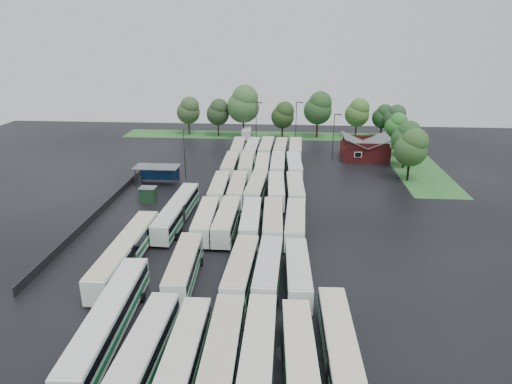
# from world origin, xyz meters

# --- Properties ---
(ground) EXTENTS (160.00, 160.00, 0.00)m
(ground) POSITION_xyz_m (0.00, 0.00, 0.00)
(ground) COLOR black
(ground) RESTS_ON ground
(brick_building) EXTENTS (10.07, 8.60, 5.39)m
(brick_building) POSITION_xyz_m (24.00, 42.77, 1.87)
(brick_building) COLOR maroon
(brick_building) RESTS_ON ground
(wash_shed) EXTENTS (8.20, 4.20, 3.58)m
(wash_shed) POSITION_xyz_m (-17.20, 22.02, 2.99)
(wash_shed) COLOR #2D2D30
(wash_shed) RESTS_ON ground
(utility_hut) EXTENTS (2.70, 2.20, 2.62)m
(utility_hut) POSITION_xyz_m (-16.20, 12.60, 1.32)
(utility_hut) COLOR black
(utility_hut) RESTS_ON ground
(grass_strip_north) EXTENTS (80.00, 10.00, 0.01)m
(grass_strip_north) POSITION_xyz_m (2.00, 64.80, 0.01)
(grass_strip_north) COLOR #296327
(grass_strip_north) RESTS_ON ground
(grass_strip_east) EXTENTS (10.00, 50.00, 0.01)m
(grass_strip_east) POSITION_xyz_m (34.00, 42.80, 0.01)
(grass_strip_east) COLOR #296327
(grass_strip_east) RESTS_ON ground
(west_fence) EXTENTS (0.10, 50.00, 1.20)m
(west_fence) POSITION_xyz_m (-22.20, 8.00, 0.60)
(west_fence) COLOR #2D2D30
(west_fence) RESTS_ON ground
(bus_r0c0) EXTENTS (2.89, 12.70, 3.52)m
(bus_r0c0) POSITION_xyz_m (-4.51, -26.33, 1.94)
(bus_r0c0) COLOR white
(bus_r0c0) RESTS_ON ground
(bus_r0c1) EXTENTS (2.72, 12.09, 3.36)m
(bus_r0c1) POSITION_xyz_m (-1.09, -26.34, 1.85)
(bus_r0c1) COLOR white
(bus_r0c1) RESTS_ON ground
(bus_r0c2) EXTENTS (2.91, 12.68, 3.52)m
(bus_r0c2) POSITION_xyz_m (2.11, -26.08, 1.93)
(bus_r0c2) COLOR white
(bus_r0c2) RESTS_ON ground
(bus_r0c3) EXTENTS (2.67, 12.43, 3.46)m
(bus_r0c3) POSITION_xyz_m (5.11, -25.66, 1.90)
(bus_r0c3) COLOR white
(bus_r0c3) RESTS_ON ground
(bus_r0c4) EXTENTS (3.16, 12.18, 3.36)m
(bus_r0c4) POSITION_xyz_m (8.54, -26.00, 1.85)
(bus_r0c4) COLOR white
(bus_r0c4) RESTS_ON ground
(bus_r1c0) EXTENTS (3.30, 12.69, 3.50)m
(bus_r1c0) POSITION_xyz_m (-4.40, -12.36, 1.93)
(bus_r1c0) COLOR white
(bus_r1c0) RESTS_ON ground
(bus_r1c2) EXTENTS (3.17, 12.69, 3.50)m
(bus_r1c2) POSITION_xyz_m (2.16, -12.55, 1.93)
(bus_r1c2) COLOR white
(bus_r1c2) RESTS_ON ground
(bus_r1c3) EXTENTS (2.96, 12.39, 3.43)m
(bus_r1c3) POSITION_xyz_m (5.24, -12.27, 1.89)
(bus_r1c3) COLOR white
(bus_r1c3) RESTS_ON ground
(bus_r1c4) EXTENTS (3.04, 12.23, 3.38)m
(bus_r1c4) POSITION_xyz_m (8.55, -12.52, 1.86)
(bus_r1c4) COLOR white
(bus_r1c4) RESTS_ON ground
(bus_r2c0) EXTENTS (3.05, 12.30, 3.40)m
(bus_r2c0) POSITION_xyz_m (-4.34, 1.24, 1.87)
(bus_r2c0) COLOR white
(bus_r2c0) RESTS_ON ground
(bus_r2c1) EXTENTS (2.69, 12.51, 3.48)m
(bus_r2c1) POSITION_xyz_m (-1.36, 1.37, 1.91)
(bus_r2c1) COLOR white
(bus_r2c1) RESTS_ON ground
(bus_r2c2) EXTENTS (2.91, 12.15, 3.36)m
(bus_r2c2) POSITION_xyz_m (2.06, 1.48, 1.85)
(bus_r2c2) COLOR white
(bus_r2c2) RESTS_ON ground
(bus_r2c3) EXTENTS (3.06, 12.64, 3.50)m
(bus_r2c3) POSITION_xyz_m (5.20, 1.28, 1.92)
(bus_r2c3) COLOR white
(bus_r2c3) RESTS_ON ground
(bus_r2c4) EXTENTS (3.00, 12.60, 3.49)m
(bus_r2c4) POSITION_xyz_m (8.35, 1.03, 1.92)
(bus_r2c4) COLOR white
(bus_r2c4) RESTS_ON ground
(bus_r3c0) EXTENTS (2.99, 12.24, 3.38)m
(bus_r3c0) POSITION_xyz_m (-4.44, 14.65, 1.86)
(bus_r3c0) COLOR white
(bus_r3c0) RESTS_ON ground
(bus_r3c1) EXTENTS (2.85, 12.29, 3.41)m
(bus_r3c1) POSITION_xyz_m (-1.32, 14.93, 1.87)
(bus_r3c1) COLOR white
(bus_r3c1) RESTS_ON ground
(bus_r3c2) EXTENTS (3.26, 12.70, 3.50)m
(bus_r3c2) POSITION_xyz_m (1.83, 15.14, 1.93)
(bus_r3c2) COLOR white
(bus_r3c2) RESTS_ON ground
(bus_r3c3) EXTENTS (3.17, 12.66, 3.50)m
(bus_r3c3) POSITION_xyz_m (5.21, 14.67, 1.92)
(bus_r3c3) COLOR white
(bus_r3c3) RESTS_ON ground
(bus_r3c4) EXTENTS (3.14, 12.61, 3.48)m
(bus_r3c4) POSITION_xyz_m (8.39, 14.82, 1.92)
(bus_r3c4) COLOR white
(bus_r3c4) RESTS_ON ground
(bus_r4c0) EXTENTS (2.87, 12.38, 3.43)m
(bus_r4c0) POSITION_xyz_m (-4.37, 28.57, 1.89)
(bus_r4c0) COLOR white
(bus_r4c0) RESTS_ON ground
(bus_r4c1) EXTENTS (3.22, 12.60, 3.48)m
(bus_r4c1) POSITION_xyz_m (-1.17, 28.70, 1.91)
(bus_r4c1) COLOR white
(bus_r4c1) RESTS_ON ground
(bus_r4c2) EXTENTS (2.84, 12.13, 3.36)m
(bus_r4c2) POSITION_xyz_m (1.99, 28.30, 1.85)
(bus_r4c2) COLOR white
(bus_r4c2) RESTS_ON ground
(bus_r4c3) EXTENTS (2.73, 12.60, 3.51)m
(bus_r4c3) POSITION_xyz_m (5.03, 28.65, 1.93)
(bus_r4c3) COLOR white
(bus_r4c3) RESTS_ON ground
(bus_r4c4) EXTENTS (3.23, 12.83, 3.54)m
(bus_r4c4) POSITION_xyz_m (8.25, 28.57, 1.95)
(bus_r4c4) COLOR white
(bus_r4c4) RESTS_ON ground
(bus_r5c0) EXTENTS (3.08, 12.43, 3.43)m
(bus_r5c0) POSITION_xyz_m (-4.31, 41.97, 1.89)
(bus_r5c0) COLOR white
(bus_r5c0) RESTS_ON ground
(bus_r5c1) EXTENTS (2.82, 12.42, 3.45)m
(bus_r5c1) POSITION_xyz_m (-1.13, 41.70, 1.90)
(bus_r5c1) COLOR white
(bus_r5c1) RESTS_ON ground
(bus_r5c2) EXTENTS (3.07, 12.83, 3.55)m
(bus_r5c2) POSITION_xyz_m (2.06, 42.15, 1.95)
(bus_r5c2) COLOR white
(bus_r5c2) RESTS_ON ground
(bus_r5c3) EXTENTS (3.03, 12.39, 3.43)m
(bus_r5c3) POSITION_xyz_m (5.24, 42.11, 1.88)
(bus_r5c3) COLOR white
(bus_r5c3) RESTS_ON ground
(bus_r5c4) EXTENTS (2.91, 12.71, 3.53)m
(bus_r5c4) POSITION_xyz_m (8.56, 41.95, 1.94)
(bus_r5c4) COLOR white
(bus_r5c4) RESTS_ON ground
(artic_bus_west_a) EXTENTS (3.49, 19.08, 3.52)m
(artic_bus_west_a) POSITION_xyz_m (-9.17, -22.78, 1.95)
(artic_bus_west_a) COLOR white
(artic_bus_west_a) RESTS_ON ground
(artic_bus_west_b) EXTENTS (3.05, 18.19, 3.36)m
(artic_bus_west_b) POSITION_xyz_m (-9.28, 4.43, 1.87)
(artic_bus_west_b) COLOR white
(artic_bus_west_b) RESTS_ON ground
(artic_bus_west_c) EXTENTS (2.78, 19.16, 3.55)m
(artic_bus_west_c) POSITION_xyz_m (-12.32, -9.21, 1.97)
(artic_bus_west_c) COLOR white
(artic_bus_west_c) RESTS_ON ground
(artic_bus_east) EXTENTS (3.07, 18.27, 3.38)m
(artic_bus_east) POSITION_xyz_m (12.06, -26.69, 1.87)
(artic_bus_east) COLOR white
(artic_bus_east) RESTS_ON ground
(minibus) EXTENTS (2.69, 6.39, 2.74)m
(minibus) POSITION_xyz_m (-4.15, 60.11, 1.52)
(minibus) COLOR white
(minibus) RESTS_ON ground
(tree_north_0) EXTENTS (6.27, 6.27, 10.39)m
(tree_north_0) POSITION_xyz_m (-20.28, 64.37, 6.68)
(tree_north_0) COLOR #3A2A1A
(tree_north_0) RESTS_ON ground
(tree_north_1) EXTENTS (6.09, 6.09, 10.09)m
(tree_north_1) POSITION_xyz_m (-12.05, 63.38, 6.49)
(tree_north_1) COLOR black
(tree_north_1) RESTS_ON ground
(tree_north_2) EXTENTS (8.42, 8.42, 13.94)m
(tree_north_2) POSITION_xyz_m (-4.98, 61.79, 8.97)
(tree_north_2) COLOR black
(tree_north_2) RESTS_ON ground
(tree_north_3) EXTENTS (5.97, 5.97, 9.89)m
(tree_north_3) POSITION_xyz_m (5.41, 61.02, 6.36)
(tree_north_3) COLOR black
(tree_north_3) RESTS_ON ground
(tree_north_4) EXTENTS (7.41, 7.41, 12.27)m
(tree_north_4) POSITION_xyz_m (14.60, 63.46, 7.89)
(tree_north_4) COLOR black
(tree_north_4) RESTS_ON ground
(tree_north_5) EXTENTS (6.39, 6.39, 10.58)m
(tree_north_5) POSITION_xyz_m (24.92, 63.79, 6.81)
(tree_north_5) COLOR #301D11
(tree_north_5) RESTS_ON ground
(tree_north_6) EXTENTS (5.41, 5.40, 8.95)m
(tree_north_6) POSITION_xyz_m (31.72, 64.62, 5.75)
(tree_north_6) COLOR black
(tree_north_6) RESTS_ON ground
(tree_east_0) EXTENTS (6.19, 6.19, 10.26)m
(tree_east_0) POSITION_xyz_m (30.21, 27.65, 6.60)
(tree_east_0) COLOR black
(tree_east_0) RESTS_ON ground
(tree_east_1) EXTENTS (6.05, 6.05, 10.01)m
(tree_east_1) POSITION_xyz_m (31.30, 36.26, 6.44)
(tree_east_1) COLOR black
(tree_east_1) RESTS_ON ground
(tree_east_2) EXTENTS (4.92, 4.90, 8.12)m
(tree_east_2) POSITION_xyz_m (33.46, 45.44, 5.22)
(tree_east_2) COLOR black
(tree_east_2) RESTS_ON ground
(tree_east_3) EXTENTS (5.36, 5.36, 8.88)m
(tree_east_3) POSITION_xyz_m (32.67, 52.36, 5.71)
(tree_east_3) COLOR black
(tree_east_3) RESTS_ON ground
(tree_east_4) EXTENTS (5.66, 5.62, 9.31)m
(tree_east_4) POSITION_xyz_m (34.19, 61.83, 5.98)
(tree_east_4) COLOR black
(tree_east_4) RESTS_ON ground
(lamp_post_ne) EXTENTS (1.60, 0.31, 10.40)m
(lamp_post_ne) POSITION_xyz_m (16.84, 40.74, 6.04)
(lamp_post_ne) COLOR #2D2D30
(lamp_post_ne) RESTS_ON ground
(lamp_post_nw) EXTENTS (1.50, 0.29, 9.75)m
(lamp_post_nw) POSITION_xyz_m (-12.65, 25.70, 5.66)
(lamp_post_nw) COLOR #2D2D30
(lamp_post_nw) RESTS_ON ground
(lamp_post_back_w) EXTENTS (1.62, 0.32, 10.53)m
(lamp_post_back_w) POSITION_xyz_m (-1.10, 55.07, 6.12)
(lamp_post_back_w) COLOR #2D2D30
(lamp_post_back_w) RESTS_ON ground
(lamp_post_back_e) EXTENTS (1.66, 0.32, 10.76)m
(lamp_post_back_e) POSITION_xyz_m (8.82, 54.53, 6.25)
(lamp_post_back_e) COLOR #2D2D30
(lamp_post_back_e) RESTS_ON ground
(puddle_0) EXTENTS (3.56, 3.56, 0.01)m
(puddle_0) POSITION_xyz_m (-2.59, -17.43, 0.00)
(puddle_0) COLOR black
(puddle_0) RESTS_ON ground
(puddle_1) EXTENTS (2.61, 2.61, 0.01)m
(puddle_1) POSITION_xyz_m (7.75, -23.74, 0.00)
(puddle_1) COLOR black
(puddle_1) RESTS_ON ground
(puddle_2) EXTENTS (4.94, 4.94, 0.01)m
(puddle_2) POSITION_xyz_m (-9.55, 0.13, 0.00)
(puddle_2) COLOR black
(puddle_2) RESTS_ON ground
(puddle_3) EXTENTS (4.33, 4.33, 0.01)m
(puddle_3) POSITION_xyz_m (2.20, -2.73, 0.00)
(puddle_3) COLOR black
(puddle_3) RESTS_ON ground
(puddle_4) EXTENTS (2.47, 2.47, 0.01)m
(puddle_4) POSITION_xyz_m (12.79, -18.19, 0.00)
(puddle_4) COLOR black
(puddle_4) RESTS_ON ground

